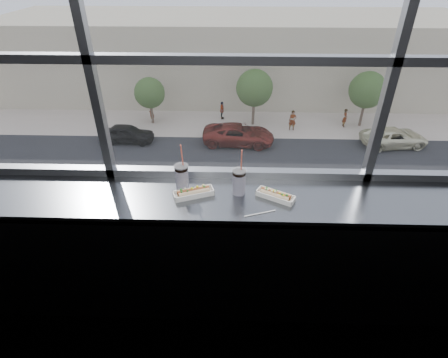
{
  "coord_description": "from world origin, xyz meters",
  "views": [
    {
      "loc": [
        -0.04,
        -0.82,
        2.59
      ],
      "look_at": [
        -0.1,
        1.23,
        1.25
      ],
      "focal_mm": 28.0,
      "sensor_mm": 36.0,
      "label": 1
    }
  ],
  "objects_px": {
    "car_near_a": "(35,182)",
    "tree_left": "(150,93)",
    "pedestrian_c": "(293,119)",
    "tree_right": "(367,90)",
    "pedestrian_d": "(345,116)",
    "pedestrian_a": "(151,111)",
    "soda_cup_left": "(182,176)",
    "car_far_b": "(239,131)",
    "wrapper": "(184,195)",
    "car_near_e": "(433,190)",
    "hotdog_tray_left": "(193,192)",
    "car_near_b": "(155,186)",
    "hotdog_tray_right": "(276,195)",
    "soda_cup_right": "(239,181)",
    "car_near_d": "(329,189)",
    "tree_center": "(254,88)",
    "loose_straw": "(260,213)",
    "car_far_c": "(395,135)",
    "car_far_a": "(127,131)",
    "pedestrian_b": "(222,109)"
  },
  "relations": [
    {
      "from": "pedestrian_c",
      "to": "tree_right",
      "type": "height_order",
      "value": "tree_right"
    },
    {
      "from": "pedestrian_c",
      "to": "tree_left",
      "type": "bearing_deg",
      "value": 174.95
    },
    {
      "from": "soda_cup_right",
      "to": "loose_straw",
      "type": "xyz_separation_m",
      "value": [
        0.14,
        -0.24,
        -0.1
      ]
    },
    {
      "from": "car_near_b",
      "to": "pedestrian_a",
      "type": "bearing_deg",
      "value": 17.69
    },
    {
      "from": "car_near_a",
      "to": "tree_left",
      "type": "height_order",
      "value": "tree_left"
    },
    {
      "from": "wrapper",
      "to": "car_near_e",
      "type": "height_order",
      "value": "wrapper"
    },
    {
      "from": "soda_cup_right",
      "to": "car_near_b",
      "type": "relative_size",
      "value": 0.07
    },
    {
      "from": "hotdog_tray_right",
      "to": "car_near_a",
      "type": "xyz_separation_m",
      "value": [
        -13.09,
        16.29,
        -10.98
      ]
    },
    {
      "from": "soda_cup_left",
      "to": "car_far_b",
      "type": "relative_size",
      "value": 0.06
    },
    {
      "from": "soda_cup_left",
      "to": "car_near_e",
      "type": "bearing_deg",
      "value": 51.46
    },
    {
      "from": "wrapper",
      "to": "hotdog_tray_right",
      "type": "bearing_deg",
      "value": 0.17
    },
    {
      "from": "car_near_e",
      "to": "car_near_d",
      "type": "bearing_deg",
      "value": 88.86
    },
    {
      "from": "pedestrian_d",
      "to": "pedestrian_a",
      "type": "height_order",
      "value": "pedestrian_a"
    },
    {
      "from": "car_near_a",
      "to": "tree_left",
      "type": "xyz_separation_m",
      "value": [
        5.15,
        12.0,
        1.79
      ]
    },
    {
      "from": "pedestrian_d",
      "to": "pedestrian_c",
      "type": "height_order",
      "value": "pedestrian_c"
    },
    {
      "from": "hotdog_tray_left",
      "to": "tree_left",
      "type": "xyz_separation_m",
      "value": [
        -7.36,
        28.27,
        -9.19
      ]
    },
    {
      "from": "tree_left",
      "to": "tree_center",
      "type": "xyz_separation_m",
      "value": [
        9.41,
        0.0,
        0.55
      ]
    },
    {
      "from": "soda_cup_right",
      "to": "wrapper",
      "type": "height_order",
      "value": "soda_cup_right"
    },
    {
      "from": "soda_cup_left",
      "to": "car_near_a",
      "type": "distance_m",
      "value": 23.21
    },
    {
      "from": "car_near_d",
      "to": "tree_center",
      "type": "bearing_deg",
      "value": 23.47
    },
    {
      "from": "wrapper",
      "to": "pedestrian_b",
      "type": "relative_size",
      "value": 0.05
    },
    {
      "from": "car_near_b",
      "to": "pedestrian_b",
      "type": "relative_size",
      "value": 2.78
    },
    {
      "from": "tree_left",
      "to": "car_near_a",
      "type": "bearing_deg",
      "value": -113.21
    },
    {
      "from": "hotdog_tray_right",
      "to": "soda_cup_right",
      "type": "height_order",
      "value": "soda_cup_right"
    },
    {
      "from": "soda_cup_right",
      "to": "car_near_e",
      "type": "xyz_separation_m",
      "value": [
        12.48,
        16.23,
        -11.13
      ]
    },
    {
      "from": "hotdog_tray_left",
      "to": "pedestrian_c",
      "type": "xyz_separation_m",
      "value": [
        5.53,
        27.13,
        -11.0
      ]
    },
    {
      "from": "car_far_a",
      "to": "pedestrian_a",
      "type": "bearing_deg",
      "value": -13.57
    },
    {
      "from": "car_near_b",
      "to": "tree_right",
      "type": "xyz_separation_m",
      "value": [
        16.7,
        12.0,
        2.4
      ]
    },
    {
      "from": "soda_cup_right",
      "to": "wrapper",
      "type": "distance_m",
      "value": 0.41
    },
    {
      "from": "loose_straw",
      "to": "pedestrian_a",
      "type": "distance_m",
      "value": 31.77
    },
    {
      "from": "car_near_a",
      "to": "pedestrian_d",
      "type": "xyz_separation_m",
      "value": [
        22.92,
        11.74,
        -0.09
      ]
    },
    {
      "from": "loose_straw",
      "to": "wrapper",
      "type": "xyz_separation_m",
      "value": [
        -0.54,
        0.18,
        0.01
      ]
    },
    {
      "from": "pedestrian_d",
      "to": "tree_right",
      "type": "height_order",
      "value": "tree_right"
    },
    {
      "from": "loose_straw",
      "to": "hotdog_tray_left",
      "type": "bearing_deg",
      "value": 138.45
    },
    {
      "from": "soda_cup_left",
      "to": "pedestrian_d",
      "type": "bearing_deg",
      "value": 69.38
    },
    {
      "from": "car_near_a",
      "to": "car_far_c",
      "type": "xyz_separation_m",
      "value": [
        26.0,
        8.0,
        -0.09
      ]
    },
    {
      "from": "soda_cup_right",
      "to": "car_near_a",
      "type": "height_order",
      "value": "soda_cup_right"
    },
    {
      "from": "soda_cup_right",
      "to": "loose_straw",
      "type": "height_order",
      "value": "soda_cup_right"
    },
    {
      "from": "car_near_e",
      "to": "pedestrian_b",
      "type": "distance_m",
      "value": 18.98
    },
    {
      "from": "soda_cup_right",
      "to": "car_near_e",
      "type": "distance_m",
      "value": 23.3
    },
    {
      "from": "car_near_b",
      "to": "car_far_b",
      "type": "bearing_deg",
      "value": -28.99
    },
    {
      "from": "pedestrian_c",
      "to": "loose_straw",
      "type": "bearing_deg",
      "value": -100.49
    },
    {
      "from": "car_far_a",
      "to": "car_near_e",
      "type": "relative_size",
      "value": 0.98
    },
    {
      "from": "wrapper",
      "to": "tree_center",
      "type": "relative_size",
      "value": 0.02
    },
    {
      "from": "loose_straw",
      "to": "car_near_b",
      "type": "xyz_separation_m",
      "value": [
        -5.2,
        16.47,
        -11.09
      ]
    },
    {
      "from": "loose_straw",
      "to": "pedestrian_c",
      "type": "distance_m",
      "value": 29.88
    },
    {
      "from": "car_far_c",
      "to": "pedestrian_a",
      "type": "xyz_separation_m",
      "value": [
        -20.97,
        4.26,
        0.07
      ]
    },
    {
      "from": "car_near_e",
      "to": "tree_left",
      "type": "height_order",
      "value": "tree_left"
    },
    {
      "from": "car_near_b",
      "to": "tree_right",
      "type": "bearing_deg",
      "value": -49.19
    },
    {
      "from": "wrapper",
      "to": "pedestrian_c",
      "type": "height_order",
      "value": "wrapper"
    }
  ]
}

